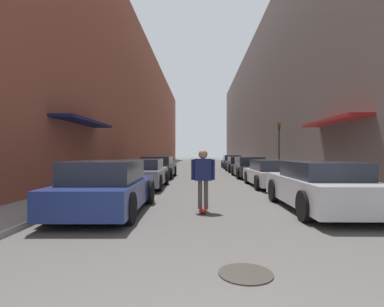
{
  "coord_description": "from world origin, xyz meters",
  "views": [
    {
      "loc": [
        -0.34,
        -1.34,
        1.56
      ],
      "look_at": [
        -0.69,
        12.66,
        1.53
      ],
      "focal_mm": 28.0,
      "sensor_mm": 36.0,
      "label": 1
    }
  ],
  "objects_px": {
    "parked_car_right_4": "(232,162)",
    "traffic_light": "(279,142)",
    "parked_car_right_3": "(239,164)",
    "parked_car_left_2": "(158,167)",
    "skateboarder": "(203,174)",
    "parked_car_right_0": "(319,186)",
    "parked_car_right_1": "(272,174)",
    "manhole_cover": "(246,274)",
    "parked_car_left_0": "(107,188)",
    "parked_car_right_2": "(249,167)",
    "parked_car_left_1": "(143,174)"
  },
  "relations": [
    {
      "from": "parked_car_right_4",
      "to": "traffic_light",
      "type": "distance_m",
      "value": 10.7
    },
    {
      "from": "parked_car_right_4",
      "to": "parked_car_right_3",
      "type": "bearing_deg",
      "value": -90.46
    },
    {
      "from": "parked_car_left_2",
      "to": "skateboarder",
      "type": "height_order",
      "value": "skateboarder"
    },
    {
      "from": "parked_car_right_0",
      "to": "parked_car_right_3",
      "type": "xyz_separation_m",
      "value": [
        0.03,
        16.57,
        -0.03
      ]
    },
    {
      "from": "parked_car_right_0",
      "to": "parked_car_right_1",
      "type": "distance_m",
      "value": 5.63
    },
    {
      "from": "parked_car_right_3",
      "to": "parked_car_right_4",
      "type": "xyz_separation_m",
      "value": [
        0.05,
        5.72,
        0.02
      ]
    },
    {
      "from": "skateboarder",
      "to": "manhole_cover",
      "type": "height_order",
      "value": "skateboarder"
    },
    {
      "from": "parked_car_left_0",
      "to": "skateboarder",
      "type": "distance_m",
      "value": 2.55
    },
    {
      "from": "parked_car_left_0",
      "to": "parked_car_right_2",
      "type": "distance_m",
      "value": 12.72
    },
    {
      "from": "parked_car_left_0",
      "to": "parked_car_right_3",
      "type": "height_order",
      "value": "parked_car_left_0"
    },
    {
      "from": "parked_car_left_0",
      "to": "traffic_light",
      "type": "height_order",
      "value": "traffic_light"
    },
    {
      "from": "parked_car_right_0",
      "to": "traffic_light",
      "type": "distance_m",
      "value": 12.18
    },
    {
      "from": "parked_car_right_2",
      "to": "parked_car_right_3",
      "type": "relative_size",
      "value": 1.07
    },
    {
      "from": "parked_car_left_1",
      "to": "manhole_cover",
      "type": "xyz_separation_m",
      "value": [
        3.13,
        -9.47,
        -0.62
      ]
    },
    {
      "from": "traffic_light",
      "to": "skateboarder",
      "type": "bearing_deg",
      "value": -113.23
    },
    {
      "from": "parked_car_left_0",
      "to": "parked_car_right_2",
      "type": "xyz_separation_m",
      "value": [
        5.56,
        11.43,
        -0.02
      ]
    },
    {
      "from": "parked_car_right_2",
      "to": "skateboarder",
      "type": "distance_m",
      "value": 11.66
    },
    {
      "from": "parked_car_right_1",
      "to": "parked_car_left_2",
      "type": "bearing_deg",
      "value": 139.28
    },
    {
      "from": "parked_car_left_2",
      "to": "parked_car_right_3",
      "type": "distance_m",
      "value": 8.28
    },
    {
      "from": "parked_car_left_1",
      "to": "skateboarder",
      "type": "xyz_separation_m",
      "value": [
        2.63,
        -5.39,
        0.38
      ]
    },
    {
      "from": "parked_car_left_2",
      "to": "parked_car_right_2",
      "type": "height_order",
      "value": "parked_car_left_2"
    },
    {
      "from": "parked_car_right_2",
      "to": "parked_car_right_3",
      "type": "height_order",
      "value": "parked_car_right_2"
    },
    {
      "from": "skateboarder",
      "to": "traffic_light",
      "type": "bearing_deg",
      "value": 66.77
    },
    {
      "from": "parked_car_left_1",
      "to": "skateboarder",
      "type": "height_order",
      "value": "skateboarder"
    },
    {
      "from": "parked_car_right_4",
      "to": "traffic_light",
      "type": "xyz_separation_m",
      "value": [
        2.0,
        -10.39,
        1.61
      ]
    },
    {
      "from": "parked_car_right_3",
      "to": "manhole_cover",
      "type": "height_order",
      "value": "parked_car_right_3"
    },
    {
      "from": "parked_car_left_0",
      "to": "parked_car_right_3",
      "type": "xyz_separation_m",
      "value": [
        5.68,
        16.99,
        -0.03
      ]
    },
    {
      "from": "parked_car_right_2",
      "to": "parked_car_left_2",
      "type": "bearing_deg",
      "value": -177.29
    },
    {
      "from": "parked_car_right_2",
      "to": "parked_car_right_4",
      "type": "distance_m",
      "value": 11.27
    },
    {
      "from": "parked_car_right_0",
      "to": "parked_car_left_0",
      "type": "bearing_deg",
      "value": -175.76
    },
    {
      "from": "parked_car_right_1",
      "to": "parked_car_right_2",
      "type": "height_order",
      "value": "parked_car_right_2"
    },
    {
      "from": "parked_car_right_0",
      "to": "parked_car_right_4",
      "type": "relative_size",
      "value": 1.11
    },
    {
      "from": "parked_car_right_3",
      "to": "manhole_cover",
      "type": "xyz_separation_m",
      "value": [
        -2.67,
        -20.88,
        -0.61
      ]
    },
    {
      "from": "parked_car_right_0",
      "to": "traffic_light",
      "type": "height_order",
      "value": "traffic_light"
    },
    {
      "from": "skateboarder",
      "to": "manhole_cover",
      "type": "distance_m",
      "value": 4.23
    },
    {
      "from": "parked_car_right_0",
      "to": "skateboarder",
      "type": "distance_m",
      "value": 3.16
    },
    {
      "from": "parked_car_right_4",
      "to": "traffic_light",
      "type": "height_order",
      "value": "traffic_light"
    },
    {
      "from": "parked_car_left_1",
      "to": "parked_car_left_0",
      "type": "bearing_deg",
      "value": -88.81
    },
    {
      "from": "parked_car_right_1",
      "to": "parked_car_right_2",
      "type": "xyz_separation_m",
      "value": [
        -0.17,
        5.38,
        0.03
      ]
    },
    {
      "from": "parked_car_left_0",
      "to": "manhole_cover",
      "type": "distance_m",
      "value": 4.96
    },
    {
      "from": "parked_car_right_0",
      "to": "parked_car_right_3",
      "type": "distance_m",
      "value": 16.57
    },
    {
      "from": "parked_car_right_4",
      "to": "parked_car_left_1",
      "type": "bearing_deg",
      "value": -108.83
    },
    {
      "from": "parked_car_right_2",
      "to": "skateboarder",
      "type": "relative_size",
      "value": 2.86
    },
    {
      "from": "parked_car_left_0",
      "to": "skateboarder",
      "type": "bearing_deg",
      "value": 4.22
    },
    {
      "from": "parked_car_right_1",
      "to": "manhole_cover",
      "type": "xyz_separation_m",
      "value": [
        -2.72,
        -9.94,
        -0.59
      ]
    },
    {
      "from": "parked_car_right_3",
      "to": "manhole_cover",
      "type": "bearing_deg",
      "value": -97.28
    },
    {
      "from": "skateboarder",
      "to": "manhole_cover",
      "type": "bearing_deg",
      "value": -83.06
    },
    {
      "from": "parked_car_left_2",
      "to": "parked_car_right_4",
      "type": "height_order",
      "value": "parked_car_left_2"
    },
    {
      "from": "parked_car_left_2",
      "to": "traffic_light",
      "type": "distance_m",
      "value": 8.17
    },
    {
      "from": "parked_car_left_2",
      "to": "manhole_cover",
      "type": "relative_size",
      "value": 6.82
    }
  ]
}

